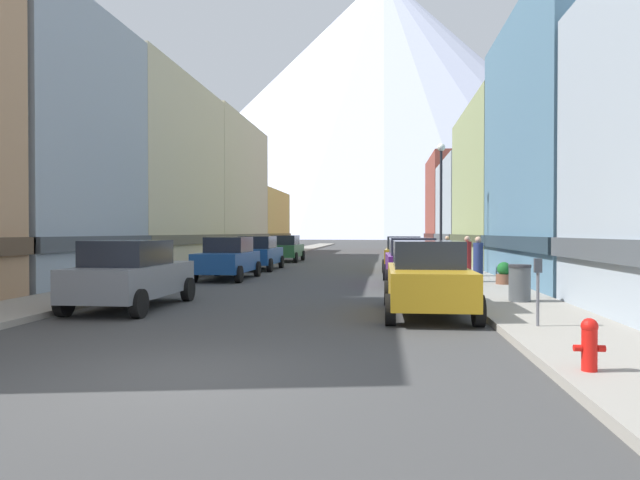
# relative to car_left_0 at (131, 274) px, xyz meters

# --- Properties ---
(ground_plane) EXTENTS (400.00, 400.00, 0.00)m
(ground_plane) POSITION_rel_car_left_0_xyz_m (3.80, -6.75, -0.90)
(ground_plane) COLOR #3F3F3F
(sidewalk_left) EXTENTS (2.50, 100.00, 0.15)m
(sidewalk_left) POSITION_rel_car_left_0_xyz_m (-2.45, 28.25, -0.82)
(sidewalk_left) COLOR gray
(sidewalk_left) RESTS_ON ground
(sidewalk_right) EXTENTS (2.50, 100.00, 0.15)m
(sidewalk_right) POSITION_rel_car_left_0_xyz_m (10.05, 28.25, -0.82)
(sidewalk_right) COLOR gray
(sidewalk_right) RESTS_ON ground
(storefront_left_1) EXTENTS (7.11, 8.16, 10.24)m
(storefront_left_1) POSITION_rel_car_left_0_xyz_m (-7.11, 5.72, 4.05)
(storefront_left_1) COLOR #99A5B2
(storefront_left_1) RESTS_ON ground
(storefront_left_2) EXTENTS (9.62, 12.09, 10.38)m
(storefront_left_2) POSITION_rel_car_left_0_xyz_m (-8.36, 15.87, 4.12)
(storefront_left_2) COLOR beige
(storefront_left_2) RESTS_ON ground
(storefront_left_3) EXTENTS (9.15, 13.95, 10.55)m
(storefront_left_3) POSITION_rel_car_left_0_xyz_m (-8.12, 28.96, 4.21)
(storefront_left_3) COLOR beige
(storefront_left_3) RESTS_ON ground
(storefront_left_4) EXTENTS (7.50, 12.03, 6.13)m
(storefront_left_4) POSITION_rel_car_left_0_xyz_m (-7.30, 42.09, 2.05)
(storefront_left_4) COLOR #D8B259
(storefront_left_4) RESTS_ON ground
(storefront_right_1) EXTENTS (9.16, 11.00, 10.23)m
(storefront_right_1) POSITION_rel_car_left_0_xyz_m (15.73, 7.95, 4.05)
(storefront_right_1) COLOR slate
(storefront_right_1) RESTS_ON ground
(storefront_right_2) EXTENTS (7.70, 12.53, 9.19)m
(storefront_right_2) POSITION_rel_car_left_0_xyz_m (15.00, 19.85, 3.53)
(storefront_right_2) COLOR #8C9966
(storefront_right_2) RESTS_ON ground
(storefront_right_3) EXTENTS (9.85, 11.98, 7.76)m
(storefront_right_3) POSITION_rel_car_left_0_xyz_m (16.07, 32.60, 2.84)
(storefront_right_3) COLOR #99A5B2
(storefront_right_3) RESTS_ON ground
(storefront_right_4) EXTENTS (10.27, 12.11, 9.68)m
(storefront_right_4) POSITION_rel_car_left_0_xyz_m (16.28, 45.21, 3.77)
(storefront_right_4) COLOR brown
(storefront_right_4) RESTS_ON ground
(car_left_0) EXTENTS (2.08, 4.41, 1.78)m
(car_left_0) POSITION_rel_car_left_0_xyz_m (0.00, 0.00, 0.00)
(car_left_0) COLOR slate
(car_left_0) RESTS_ON ground
(car_left_1) EXTENTS (2.07, 4.40, 1.78)m
(car_left_1) POSITION_rel_car_left_0_xyz_m (0.00, 9.33, 0.00)
(car_left_1) COLOR #19478C
(car_left_1) RESTS_ON ground
(car_left_2) EXTENTS (2.07, 4.40, 1.78)m
(car_left_2) POSITION_rel_car_left_0_xyz_m (0.00, 15.36, 0.00)
(car_left_2) COLOR #19478C
(car_left_2) RESTS_ON ground
(car_left_3) EXTENTS (2.08, 4.41, 1.78)m
(car_left_3) POSITION_rel_car_left_0_xyz_m (-0.00, 23.92, 0.00)
(car_left_3) COLOR #265933
(car_left_3) RESTS_ON ground
(car_right_0) EXTENTS (2.07, 4.41, 1.78)m
(car_right_0) POSITION_rel_car_left_0_xyz_m (7.60, -0.27, 0.00)
(car_right_0) COLOR #B28419
(car_right_0) RESTS_ON ground
(car_right_1) EXTENTS (2.14, 4.44, 1.78)m
(car_right_1) POSITION_rel_car_left_0_xyz_m (7.60, 7.68, 0.00)
(car_right_1) COLOR #591E72
(car_right_1) RESTS_ON ground
(car_right_2) EXTENTS (2.21, 4.47, 1.78)m
(car_right_2) POSITION_rel_car_left_0_xyz_m (7.60, 15.05, 0.00)
(car_right_2) COLOR #B28419
(car_right_2) RESTS_ON ground
(fire_hydrant_near) EXTENTS (0.40, 0.22, 0.70)m
(fire_hydrant_near) POSITION_rel_car_left_0_xyz_m (9.25, -6.33, -0.37)
(fire_hydrant_near) COLOR red
(fire_hydrant_near) RESTS_ON sidewalk_right
(parking_meter_near) EXTENTS (0.14, 0.10, 1.33)m
(parking_meter_near) POSITION_rel_car_left_0_xyz_m (9.55, -2.66, 0.11)
(parking_meter_near) COLOR #595960
(parking_meter_near) RESTS_ON sidewalk_right
(trash_bin_right) EXTENTS (0.59, 0.59, 0.98)m
(trash_bin_right) POSITION_rel_car_left_0_xyz_m (10.15, 1.43, -0.26)
(trash_bin_right) COLOR #4C5156
(trash_bin_right) RESTS_ON sidewalk_right
(potted_plant_0) EXTENTS (0.58, 0.58, 0.90)m
(potted_plant_0) POSITION_rel_car_left_0_xyz_m (-3.20, 8.88, -0.26)
(potted_plant_0) COLOR gray
(potted_plant_0) RESTS_ON sidewalk_left
(potted_plant_1) EXTENTS (0.56, 0.56, 0.78)m
(potted_plant_1) POSITION_rel_car_left_0_xyz_m (10.80, 6.56, -0.39)
(potted_plant_1) COLOR brown
(potted_plant_1) RESTS_ON sidewalk_right
(pedestrian_0) EXTENTS (0.36, 0.36, 1.68)m
(pedestrian_0) POSITION_rel_car_left_0_xyz_m (10.05, 10.23, 0.03)
(pedestrian_0) COLOR maroon
(pedestrian_0) RESTS_ON sidewalk_right
(pedestrian_1) EXTENTS (0.36, 0.36, 1.68)m
(pedestrian_1) POSITION_rel_car_left_0_xyz_m (10.05, 7.45, 0.03)
(pedestrian_1) COLOR navy
(pedestrian_1) RESTS_ON sidewalk_right
(pedestrian_2) EXTENTS (0.36, 0.36, 1.63)m
(pedestrian_2) POSITION_rel_car_left_0_xyz_m (10.05, 17.69, 0.00)
(pedestrian_2) COLOR #333338
(pedestrian_2) RESTS_ON sidewalk_right
(streetlamp_right) EXTENTS (0.36, 0.36, 5.86)m
(streetlamp_right) POSITION_rel_car_left_0_xyz_m (9.15, 12.07, 3.09)
(streetlamp_right) COLOR black
(streetlamp_right) RESTS_ON sidewalk_right
(mountain_backdrop) EXTENTS (239.36, 239.36, 122.11)m
(mountain_backdrop) POSITION_rel_car_left_0_xyz_m (6.90, 253.25, 60.15)
(mountain_backdrop) COLOR silver
(mountain_backdrop) RESTS_ON ground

